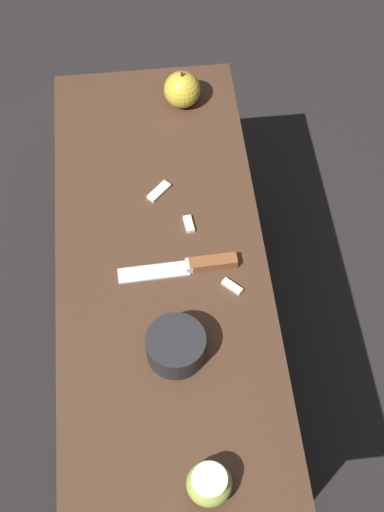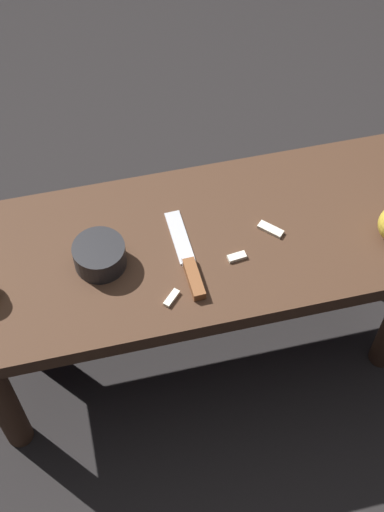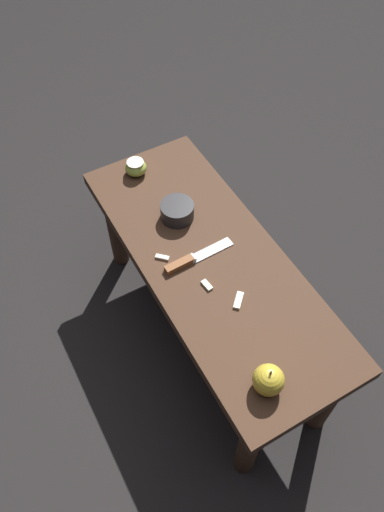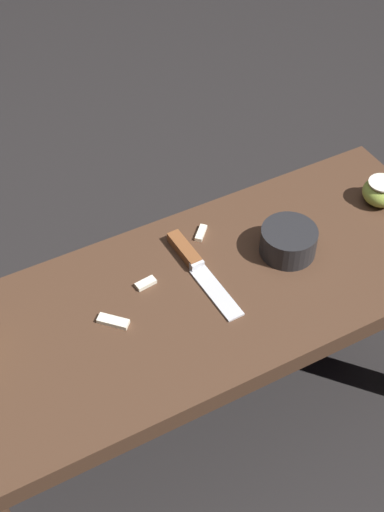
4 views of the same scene
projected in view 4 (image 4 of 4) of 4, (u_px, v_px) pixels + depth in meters
ground_plane at (197, 425)px, 1.57m from camera, size 8.00×8.00×0.00m
wooden_bench at (198, 321)px, 1.31m from camera, size 1.02×0.40×0.45m
knife at (193, 262)px, 1.29m from camera, size 0.04×0.22×0.02m
apple_cut at (381, 192)px, 1.39m from camera, size 0.07×0.07×0.05m
apple_slice_near_knife at (113, 321)px, 1.20m from camera, size 0.05×0.05×0.01m
apple_slice_center at (201, 233)px, 1.35m from camera, size 0.04×0.04×0.01m
apple_slice_near_bowl at (146, 283)px, 1.26m from camera, size 0.04×0.02×0.01m
bowl at (288, 241)px, 1.30m from camera, size 0.10×0.10×0.05m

